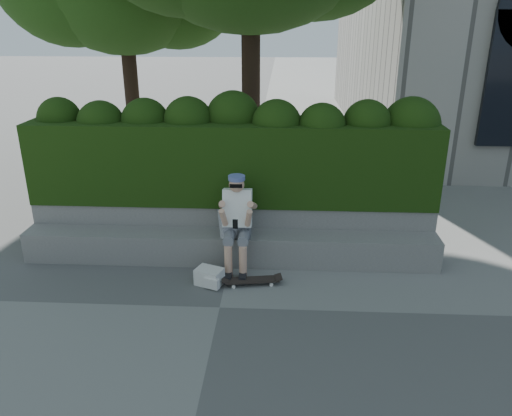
# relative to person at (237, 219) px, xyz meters

# --- Properties ---
(ground) EXTENTS (80.00, 80.00, 0.00)m
(ground) POSITION_rel_person_xyz_m (-0.13, -1.07, -0.75)
(ground) COLOR slate
(ground) RESTS_ON ground
(bench_ledge) EXTENTS (6.00, 0.45, 0.45)m
(bench_ledge) POSITION_rel_person_xyz_m (-0.13, 0.18, -0.53)
(bench_ledge) COLOR gray
(bench_ledge) RESTS_ON ground
(planter_wall) EXTENTS (6.00, 0.50, 0.75)m
(planter_wall) POSITION_rel_person_xyz_m (-0.13, 0.66, -0.38)
(planter_wall) COLOR gray
(planter_wall) RESTS_ON ground
(hedge) EXTENTS (6.00, 1.00, 1.20)m
(hedge) POSITION_rel_person_xyz_m (-0.13, 0.88, 0.60)
(hedge) COLOR black
(hedge) RESTS_ON planter_wall
(person) EXTENTS (0.40, 0.76, 1.38)m
(person) POSITION_rel_person_xyz_m (0.00, 0.00, 0.00)
(person) COLOR slate
(person) RESTS_ON ground
(skateboard) EXTENTS (0.74, 0.29, 0.08)m
(skateboard) POSITION_rel_person_xyz_m (0.23, -0.48, -0.69)
(skateboard) COLOR black
(skateboard) RESTS_ON ground
(backpack_plaid) EXTENTS (0.32, 0.26, 0.41)m
(backpack_plaid) POSITION_rel_person_xyz_m (-0.11, 0.08, -0.10)
(backpack_plaid) COLOR silver
(backpack_plaid) RESTS_ON bench_ledge
(backpack_ground) EXTENTS (0.41, 0.36, 0.23)m
(backpack_ground) POSITION_rel_person_xyz_m (-0.34, -0.49, -0.64)
(backpack_ground) COLOR silver
(backpack_ground) RESTS_ON ground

